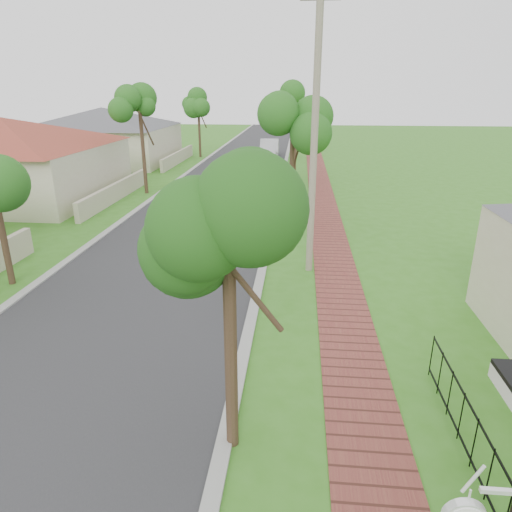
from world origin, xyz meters
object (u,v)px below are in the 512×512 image
at_px(parked_car_red, 278,171).
at_px(utility_pole, 314,140).
at_px(near_tree, 228,234).
at_px(parked_car_white, 269,148).

bearing_deg(parked_car_red, utility_pole, -82.78).
height_order(parked_car_red, near_tree, near_tree).
xyz_separation_m(parked_car_white, utility_pole, (3.30, -28.37, 3.72)).
xyz_separation_m(parked_car_red, near_tree, (0.40, -24.97, 3.27)).
distance_m(parked_car_red, parked_car_white, 12.13).
height_order(parked_car_white, near_tree, near_tree).
bearing_deg(utility_pole, parked_car_white, 96.63).
distance_m(parked_car_white, utility_pole, 28.80).
bearing_deg(parked_car_white, utility_pole, -85.24).
xyz_separation_m(near_tree, utility_pole, (1.50, 8.64, 0.55)).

